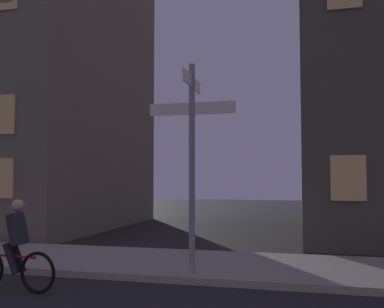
{
  "coord_description": "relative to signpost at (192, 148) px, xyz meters",
  "views": [
    {
      "loc": [
        0.97,
        -1.97,
        1.96
      ],
      "look_at": [
        -1.22,
        6.77,
        2.49
      ],
      "focal_mm": 40.67,
      "sensor_mm": 36.0,
      "label": 1
    }
  ],
  "objects": [
    {
      "name": "sidewalk_kerb",
      "position": [
        1.11,
        1.22,
        -2.51
      ],
      "size": [
        40.0,
        3.13,
        0.14
      ],
      "primitive_type": "cube",
      "color": "gray",
      "rests_on": "ground_plane"
    },
    {
      "name": "signpost",
      "position": [
        0.0,
        0.0,
        0.0
      ],
      "size": [
        1.74,
        1.35,
        4.11
      ],
      "color": "gray",
      "rests_on": "sidewalk_kerb"
    },
    {
      "name": "cyclist",
      "position": [
        -2.84,
        -1.53,
        -1.83
      ],
      "size": [
        1.82,
        0.36,
        1.61
      ],
      "color": "black",
      "rests_on": "ground_plane"
    },
    {
      "name": "building_left_block",
      "position": [
        -9.82,
        7.74,
        4.68
      ],
      "size": [
        9.4,
        9.5,
        14.52
      ],
      "color": "#6B6056",
      "rests_on": "ground_plane"
    }
  ]
}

